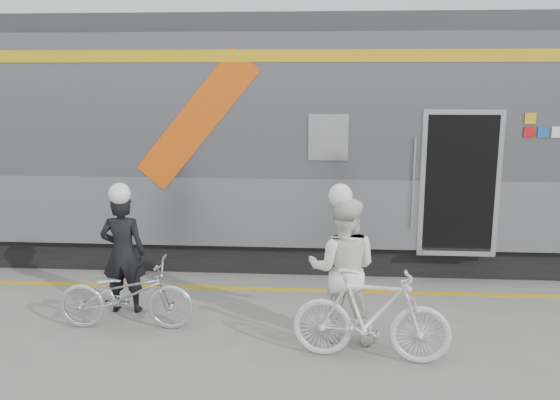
# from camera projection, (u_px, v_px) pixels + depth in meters

# --- Properties ---
(ground) EXTENTS (90.00, 90.00, 0.00)m
(ground) POSITION_uv_depth(u_px,v_px,m) (331.00, 358.00, 6.78)
(ground) COLOR slate
(ground) RESTS_ON ground
(train) EXTENTS (24.00, 3.17, 4.10)m
(train) POSITION_uv_depth(u_px,v_px,m) (317.00, 140.00, 10.47)
(train) COLOR black
(train) RESTS_ON ground
(safety_strip) EXTENTS (24.00, 0.12, 0.01)m
(safety_strip) POSITION_uv_depth(u_px,v_px,m) (329.00, 291.00, 8.88)
(safety_strip) COLOR gold
(safety_strip) RESTS_ON ground
(man) EXTENTS (0.61, 0.42, 1.64)m
(man) POSITION_uv_depth(u_px,v_px,m) (123.00, 253.00, 7.97)
(man) COLOR black
(man) RESTS_ON ground
(bicycle_left) EXTENTS (1.74, 0.67, 0.90)m
(bicycle_left) POSITION_uv_depth(u_px,v_px,m) (126.00, 294.00, 7.50)
(bicycle_left) COLOR #B4B8BC
(bicycle_left) RESTS_ON ground
(woman) EXTENTS (0.93, 0.77, 1.77)m
(woman) POSITION_uv_depth(u_px,v_px,m) (343.00, 269.00, 7.11)
(woman) COLOR white
(woman) RESTS_ON ground
(bicycle_right) EXTENTS (1.83, 0.72, 1.07)m
(bicycle_right) POSITION_uv_depth(u_px,v_px,m) (371.00, 315.00, 6.63)
(bicycle_right) COLOR silver
(bicycle_right) RESTS_ON ground
(helmet_man) EXTENTS (0.28, 0.28, 0.28)m
(helmet_man) POSITION_uv_depth(u_px,v_px,m) (119.00, 183.00, 7.77)
(helmet_man) COLOR white
(helmet_man) RESTS_ON man
(helmet_woman) EXTENTS (0.28, 0.28, 0.28)m
(helmet_woman) POSITION_uv_depth(u_px,v_px,m) (345.00, 185.00, 6.90)
(helmet_woman) COLOR white
(helmet_woman) RESTS_ON woman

